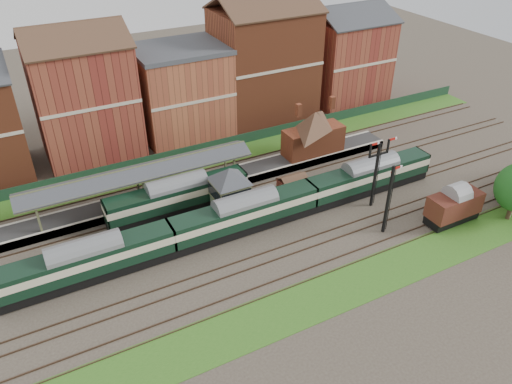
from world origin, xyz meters
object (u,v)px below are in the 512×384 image
platform_railcar (178,196)px  goods_van_a (454,206)px  signal_box (230,191)px  semaphore_bracket (376,170)px  dmu_train (245,213)px

platform_railcar → goods_van_a: (25.52, -15.50, -0.10)m
signal_box → platform_railcar: bearing=146.1°
semaphore_bracket → goods_van_a: (5.65, -6.50, -2.56)m
signal_box → platform_railcar: signal_box is taller
signal_box → platform_railcar: 5.92m
platform_railcar → semaphore_bracket: bearing=-24.4°
signal_box → goods_van_a: bearing=-30.6°
semaphore_bracket → goods_van_a: bearing=-49.0°
dmu_train → goods_van_a: (20.46, -9.00, -0.14)m
semaphore_bracket → dmu_train: size_ratio=0.17×
semaphore_bracket → signal_box: bearing=159.1°
signal_box → semaphore_bracket: size_ratio=0.73×
semaphore_bracket → goods_van_a: size_ratio=1.36×
signal_box → semaphore_bracket: (15.04, -5.75, 1.44)m
semaphore_bracket → dmu_train: semaphore_bracket is taller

